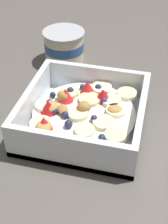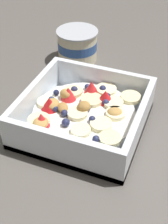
# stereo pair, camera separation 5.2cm
# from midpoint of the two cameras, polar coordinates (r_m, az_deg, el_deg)

# --- Properties ---
(ground_plane) EXTENTS (2.40, 2.40, 0.00)m
(ground_plane) POSITION_cam_midpoint_polar(r_m,az_deg,el_deg) (0.55, 2.45, -1.68)
(ground_plane) COLOR #56514C
(fruit_bowl) EXTENTS (0.19, 0.19, 0.06)m
(fruit_bowl) POSITION_cam_midpoint_polar(r_m,az_deg,el_deg) (0.52, 2.72, -0.68)
(fruit_bowl) COLOR white
(fruit_bowl) RESTS_ON ground
(yogurt_cup) EXTENTS (0.09, 0.09, 0.07)m
(yogurt_cup) POSITION_cam_midpoint_polar(r_m,az_deg,el_deg) (0.70, 0.97, 11.76)
(yogurt_cup) COLOR beige
(yogurt_cup) RESTS_ON ground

